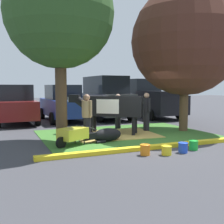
% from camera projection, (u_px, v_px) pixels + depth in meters
% --- Properties ---
extents(ground_plane, '(80.00, 80.00, 0.00)m').
position_uv_depth(ground_plane, '(147.00, 142.00, 9.46)').
color(ground_plane, '#38383D').
extents(grass_island, '(6.65, 4.84, 0.02)m').
position_uv_depth(grass_island, '(126.00, 134.00, 10.95)').
color(grass_island, '#386B28').
rests_on(grass_island, ground).
extents(curb_yellow, '(7.85, 0.24, 0.12)m').
position_uv_depth(curb_yellow, '(162.00, 146.00, 8.59)').
color(curb_yellow, yellow).
rests_on(curb_yellow, ground).
extents(hay_bedding, '(3.36, 2.62, 0.04)m').
position_uv_depth(hay_bedding, '(115.00, 135.00, 10.86)').
color(hay_bedding, tan).
rests_on(hay_bedding, ground).
extents(shade_tree_left, '(3.68, 3.68, 6.21)m').
position_uv_depth(shade_tree_left, '(60.00, 14.00, 9.15)').
color(shade_tree_left, '#4C3823').
rests_on(shade_tree_left, ground).
extents(shade_tree_right, '(4.58, 4.58, 6.13)m').
position_uv_depth(shade_tree_right, '(185.00, 41.00, 11.55)').
color(shade_tree_right, brown).
rests_on(shade_tree_right, ground).
extents(cow_holstein, '(2.74, 2.17, 1.59)m').
position_uv_depth(cow_holstein, '(111.00, 106.00, 10.97)').
color(cow_holstein, black).
rests_on(cow_holstein, ground).
extents(calf_lying, '(1.33, 0.64, 0.48)m').
position_uv_depth(calf_lying, '(106.00, 135.00, 9.53)').
color(calf_lying, black).
rests_on(calf_lying, ground).
extents(person_handler, '(0.34, 0.50, 1.66)m').
position_uv_depth(person_handler, '(87.00, 116.00, 9.59)').
color(person_handler, black).
rests_on(person_handler, ground).
extents(person_visitor_near, '(0.51, 0.34, 1.59)m').
position_uv_depth(person_visitor_near, '(118.00, 110.00, 12.47)').
color(person_visitor_near, black).
rests_on(person_visitor_near, ground).
extents(person_visitor_far, '(0.34, 0.53, 1.67)m').
position_uv_depth(person_visitor_far, '(146.00, 111.00, 11.70)').
color(person_visitor_far, black).
rests_on(person_visitor_far, ground).
extents(wheelbarrow, '(1.54, 1.12, 0.63)m').
position_uv_depth(wheelbarrow, '(72.00, 134.00, 8.88)').
color(wheelbarrow, gold).
rests_on(wheelbarrow, ground).
extents(bucket_orange, '(0.30, 0.30, 0.31)m').
position_uv_depth(bucket_orange, '(145.00, 150.00, 7.69)').
color(bucket_orange, orange).
rests_on(bucket_orange, ground).
extents(bucket_yellow, '(0.30, 0.30, 0.27)m').
position_uv_depth(bucket_yellow, '(167.00, 150.00, 7.71)').
color(bucket_yellow, yellow).
rests_on(bucket_yellow, ground).
extents(bucket_blue, '(0.29, 0.29, 0.30)m').
position_uv_depth(bucket_blue, '(183.00, 147.00, 7.98)').
color(bucket_blue, blue).
rests_on(bucket_blue, ground).
extents(bucket_green, '(0.29, 0.29, 0.29)m').
position_uv_depth(bucket_green, '(194.00, 145.00, 8.32)').
color(bucket_green, green).
rests_on(bucket_green, ground).
extents(hatchback_white, '(2.11, 4.45, 2.02)m').
position_uv_depth(hatchback_white, '(15.00, 105.00, 14.35)').
color(hatchback_white, maroon).
rests_on(hatchback_white, ground).
extents(sedan_blue, '(2.11, 4.45, 2.02)m').
position_uv_depth(sedan_blue, '(63.00, 103.00, 15.37)').
color(sedan_blue, navy).
rests_on(sedan_blue, ground).
extents(suv_dark_grey, '(2.22, 4.65, 2.52)m').
position_uv_depth(suv_dark_grey, '(105.00, 98.00, 16.28)').
color(suv_dark_grey, '#3D3D42').
rests_on(suv_dark_grey, ground).
extents(pickup_truck_black, '(2.33, 5.45, 2.42)m').
position_uv_depth(pickup_truck_black, '(149.00, 99.00, 17.46)').
color(pickup_truck_black, black).
rests_on(pickup_truck_black, ground).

